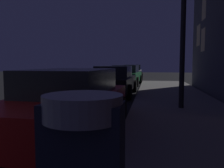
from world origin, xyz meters
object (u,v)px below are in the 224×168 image
object	(u,v)px
car_black	(114,81)
car_silver	(132,72)
car_red	(70,102)
car_green	(126,75)

from	to	relation	value
car_black	car_silver	size ratio (longest dim) A/B	1.01
car_red	car_green	xyz separation A→B (m)	(-0.00, 12.15, -0.01)
car_red	car_black	bearing A→B (deg)	90.01
car_green	car_silver	xyz separation A→B (m)	(-0.00, 6.26, -0.01)
car_black	car_green	distance (m)	5.68
car_green	car_black	bearing A→B (deg)	-90.01
car_red	car_silver	distance (m)	18.41
car_green	car_silver	bearing A→B (deg)	90.01
car_green	car_silver	size ratio (longest dim) A/B	0.98
car_black	car_silver	distance (m)	11.93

